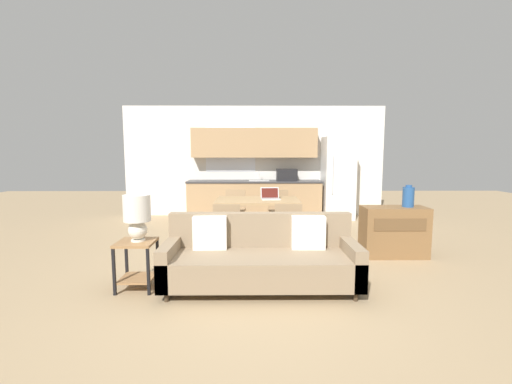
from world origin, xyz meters
name	(u,v)px	position (x,y,z in m)	size (l,w,h in m)	color
ground_plane	(256,286)	(0.00, 0.00, 0.00)	(20.00, 20.00, 0.00)	#9E8460
wall_back	(254,161)	(-0.01, 4.63, 1.36)	(6.40, 0.07, 2.70)	silver
kitchen_counter	(255,183)	(0.01, 4.33, 0.84)	(3.19, 0.65, 2.15)	tan
refrigerator	(338,178)	(1.99, 4.22, 0.97)	(0.70, 0.75, 1.94)	white
dining_table	(257,203)	(0.05, 1.97, 0.70)	(1.42, 0.91, 0.77)	tan
couch	(260,259)	(0.06, 0.01, 0.33)	(2.22, 0.80, 0.84)	#3D2D1E
side_table	(137,257)	(-1.38, -0.04, 0.37)	(0.42, 0.42, 0.56)	olive
table_lamp	(137,214)	(-1.35, -0.03, 0.88)	(0.30, 0.30, 0.54)	silver
credenza	(394,232)	(2.11, 1.18, 0.38)	(0.95, 0.44, 0.76)	brown
vase	(408,197)	(2.31, 1.19, 0.91)	(0.17, 0.17, 0.33)	#234C84
dining_chair_far_left	(234,208)	(-0.40, 2.82, 0.48)	(0.47, 0.47, 0.83)	#997A56
dining_chair_near_right	(288,226)	(0.50, 1.18, 0.48)	(0.45, 0.45, 0.83)	#997A56
dining_chair_far_right	(280,208)	(0.49, 2.76, 0.48)	(0.47, 0.47, 0.83)	#997A56
dining_chair_near_left	(228,226)	(-0.41, 1.16, 0.48)	(0.44, 0.44, 0.83)	#997A56
laptop	(270,196)	(0.27, 2.00, 0.82)	(0.34, 0.28, 0.20)	#B7BABC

